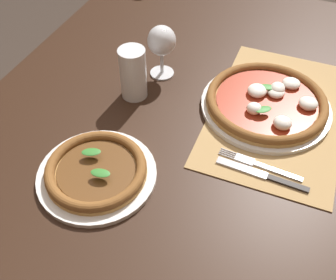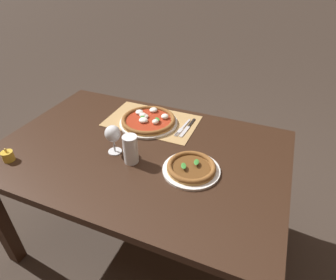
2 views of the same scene
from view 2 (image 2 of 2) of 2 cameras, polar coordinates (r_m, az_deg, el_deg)
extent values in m
plane|color=#382D26|center=(2.00, -4.44, -19.21)|extent=(24.00, 24.00, 0.00)
cube|color=black|center=(1.48, -5.67, -2.53)|extent=(1.49, 0.98, 0.04)
cube|color=black|center=(1.93, 19.91, -8.67)|extent=(0.07, 0.07, 0.70)
cube|color=black|center=(2.31, -15.38, 0.15)|extent=(0.07, 0.07, 0.70)
cube|color=black|center=(1.88, -31.00, -13.75)|extent=(0.07, 0.07, 0.70)
cube|color=#A88451|center=(1.70, -3.28, 3.87)|extent=(0.54, 0.33, 0.00)
cylinder|color=silver|center=(1.67, -3.96, 3.56)|extent=(0.34, 0.34, 0.01)
cylinder|color=tan|center=(1.67, -3.98, 3.88)|extent=(0.32, 0.32, 0.01)
torus|color=brown|center=(1.66, -3.99, 4.17)|extent=(0.32, 0.32, 0.02)
cylinder|color=maroon|center=(1.66, -3.99, 4.07)|extent=(0.27, 0.27, 0.00)
ellipsoid|color=white|center=(1.69, -5.11, 5.04)|extent=(0.05, 0.04, 0.03)
ellipsoid|color=white|center=(1.69, -4.82, 4.85)|extent=(0.05, 0.05, 0.02)
ellipsoid|color=white|center=(1.74, -2.98, 6.11)|extent=(0.05, 0.05, 0.03)
ellipsoid|color=white|center=(1.67, -0.65, 4.80)|extent=(0.04, 0.05, 0.03)
ellipsoid|color=white|center=(1.62, -2.57, 3.71)|extent=(0.04, 0.04, 0.03)
ellipsoid|color=white|center=(1.64, -5.04, 4.04)|extent=(0.05, 0.05, 0.03)
ellipsoid|color=white|center=(1.73, -5.85, 5.66)|extent=(0.05, 0.05, 0.02)
ellipsoid|color=#337A2D|center=(1.66, -5.23, 4.71)|extent=(0.03, 0.05, 0.00)
ellipsoid|color=#337A2D|center=(1.63, -2.20, 4.26)|extent=(0.05, 0.05, 0.00)
cylinder|color=silver|center=(1.33, 4.74, -6.08)|extent=(0.27, 0.27, 0.01)
cylinder|color=tan|center=(1.32, 4.76, -5.72)|extent=(0.23, 0.23, 0.01)
torus|color=brown|center=(1.32, 4.78, -5.39)|extent=(0.23, 0.23, 0.02)
cylinder|color=brown|center=(1.32, 4.77, -5.50)|extent=(0.18, 0.18, 0.00)
ellipsoid|color=#337A2D|center=(1.29, 3.18, -5.25)|extent=(0.04, 0.05, 0.00)
ellipsoid|color=#337A2D|center=(1.32, 5.80, -4.47)|extent=(0.03, 0.05, 0.00)
cylinder|color=silver|center=(1.47, -10.71, -2.28)|extent=(0.07, 0.07, 0.00)
cylinder|color=silver|center=(1.45, -10.85, -1.17)|extent=(0.01, 0.01, 0.06)
ellipsoid|color=silver|center=(1.41, -11.18, 1.31)|extent=(0.08, 0.08, 0.08)
ellipsoid|color=#AD5B14|center=(1.41, -11.13, 0.96)|extent=(0.07, 0.07, 0.05)
cylinder|color=silver|center=(1.35, -7.62, -1.88)|extent=(0.07, 0.07, 0.15)
cylinder|color=black|center=(1.36, -7.57, -2.37)|extent=(0.07, 0.07, 0.12)
cylinder|color=silver|center=(1.32, -7.78, -0.09)|extent=(0.07, 0.07, 0.02)
cube|color=#B7B7BC|center=(1.66, 3.65, 3.25)|extent=(0.02, 0.12, 0.00)
cube|color=#B7B7BC|center=(1.60, 2.47, 1.93)|extent=(0.03, 0.05, 0.00)
cylinder|color=#B7B7BC|center=(1.57, 1.51, 1.27)|extent=(0.01, 0.04, 0.00)
cylinder|color=#B7B7BC|center=(1.57, 1.70, 1.21)|extent=(0.01, 0.04, 0.00)
cylinder|color=#B7B7BC|center=(1.57, 1.90, 1.16)|extent=(0.01, 0.04, 0.00)
cylinder|color=#B7B7BC|center=(1.57, 2.10, 1.10)|extent=(0.01, 0.04, 0.00)
cube|color=black|center=(1.68, 4.81, 3.52)|extent=(0.02, 0.10, 0.01)
cube|color=#B7B7BC|center=(1.59, 3.38, 1.72)|extent=(0.03, 0.12, 0.00)
cylinder|color=gold|center=(1.58, -29.75, -2.86)|extent=(0.06, 0.06, 0.05)
cylinder|color=silver|center=(1.59, -29.68, -3.08)|extent=(0.04, 0.04, 0.03)
ellipsoid|color=#F9C64C|center=(1.57, -30.12, -1.84)|extent=(0.01, 0.01, 0.02)
camera|label=1|loc=(1.34, 32.60, 23.05)|focal=42.00mm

